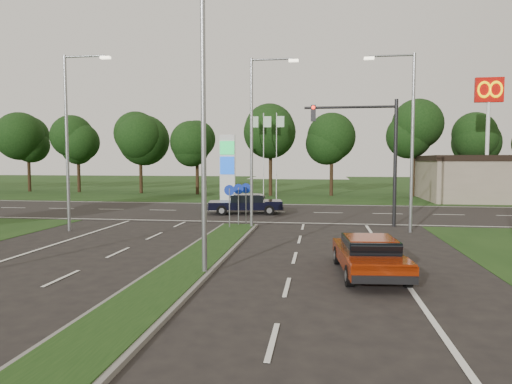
# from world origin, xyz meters

# --- Properties ---
(ground) EXTENTS (160.00, 160.00, 0.00)m
(ground) POSITION_xyz_m (0.00, 0.00, 0.00)
(ground) COLOR black
(ground) RESTS_ON ground
(verge_far) EXTENTS (160.00, 50.00, 0.02)m
(verge_far) POSITION_xyz_m (0.00, 55.00, 0.00)
(verge_far) COLOR #183411
(verge_far) RESTS_ON ground
(cross_road) EXTENTS (160.00, 12.00, 0.02)m
(cross_road) POSITION_xyz_m (0.00, 24.00, 0.00)
(cross_road) COLOR black
(cross_road) RESTS_ON ground
(median_kerb) EXTENTS (2.00, 26.00, 0.12)m
(median_kerb) POSITION_xyz_m (0.00, 4.00, 0.06)
(median_kerb) COLOR slate
(median_kerb) RESTS_ON ground
(streetlight_median_near) EXTENTS (2.53, 0.22, 9.00)m
(streetlight_median_near) POSITION_xyz_m (1.00, 6.00, 5.08)
(streetlight_median_near) COLOR gray
(streetlight_median_near) RESTS_ON ground
(streetlight_median_far) EXTENTS (2.53, 0.22, 9.00)m
(streetlight_median_far) POSITION_xyz_m (1.00, 16.00, 5.08)
(streetlight_median_far) COLOR gray
(streetlight_median_far) RESTS_ON ground
(streetlight_left_far) EXTENTS (2.53, 0.22, 9.00)m
(streetlight_left_far) POSITION_xyz_m (-8.30, 14.00, 5.08)
(streetlight_left_far) COLOR gray
(streetlight_left_far) RESTS_ON ground
(streetlight_right_far) EXTENTS (2.53, 0.22, 9.00)m
(streetlight_right_far) POSITION_xyz_m (8.80, 16.00, 5.08)
(streetlight_right_far) COLOR gray
(streetlight_right_far) RESTS_ON ground
(traffic_signal) EXTENTS (5.10, 0.42, 7.00)m
(traffic_signal) POSITION_xyz_m (7.19, 18.00, 4.65)
(traffic_signal) COLOR black
(traffic_signal) RESTS_ON ground
(median_signs) EXTENTS (1.16, 1.76, 2.38)m
(median_signs) POSITION_xyz_m (0.00, 16.40, 1.71)
(median_signs) COLOR gray
(median_signs) RESTS_ON ground
(gas_pylon) EXTENTS (5.80, 1.26, 8.00)m
(gas_pylon) POSITION_xyz_m (-3.79, 33.05, 3.20)
(gas_pylon) COLOR silver
(gas_pylon) RESTS_ON ground
(mcdonalds_sign) EXTENTS (2.20, 0.47, 10.40)m
(mcdonalds_sign) POSITION_xyz_m (18.00, 31.97, 7.99)
(mcdonalds_sign) COLOR silver
(mcdonalds_sign) RESTS_ON ground
(treeline_far) EXTENTS (6.00, 6.00, 9.90)m
(treeline_far) POSITION_xyz_m (0.10, 39.93, 6.83)
(treeline_far) COLOR black
(treeline_far) RESTS_ON ground
(red_sedan) EXTENTS (2.20, 4.62, 1.23)m
(red_sedan) POSITION_xyz_m (6.00, 6.83, 0.66)
(red_sedan) COLOR maroon
(red_sedan) RESTS_ON ground
(navy_sedan) EXTENTS (5.19, 2.82, 1.35)m
(navy_sedan) POSITION_xyz_m (-0.60, 22.60, 0.73)
(navy_sedan) COLOR black
(navy_sedan) RESTS_ON ground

